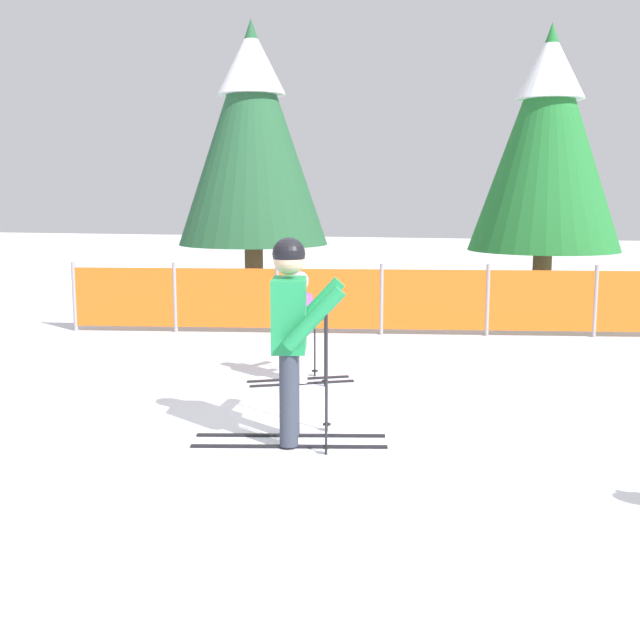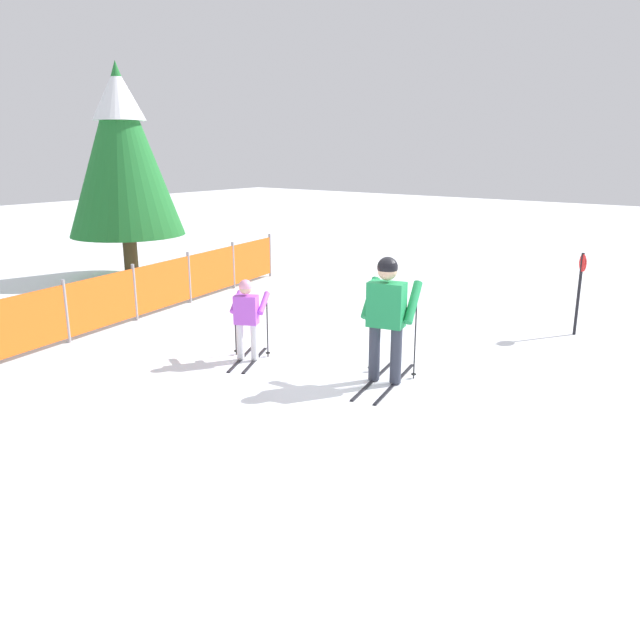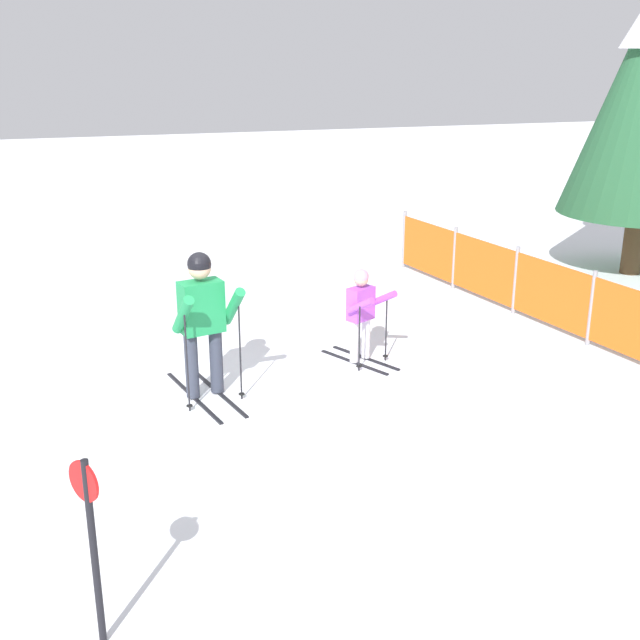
{
  "view_description": "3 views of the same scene",
  "coord_description": "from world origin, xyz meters",
  "views": [
    {
      "loc": [
        1.56,
        -6.29,
        2.04
      ],
      "look_at": [
        -0.09,
        0.59,
        0.91
      ],
      "focal_mm": 45.0,
      "sensor_mm": 36.0,
      "label": 1
    },
    {
      "loc": [
        -6.88,
        -4.18,
        3.02
      ],
      "look_at": [
        -0.36,
        0.78,
        0.75
      ],
      "focal_mm": 35.0,
      "sensor_mm": 36.0,
      "label": 2
    },
    {
      "loc": [
        8.28,
        -1.47,
        3.78
      ],
      "look_at": [
        -0.18,
        1.24,
        0.77
      ],
      "focal_mm": 45.0,
      "sensor_mm": 36.0,
      "label": 3
    }
  ],
  "objects": [
    {
      "name": "trail_marker",
      "position": [
        3.64,
        -1.52,
        0.85
      ],
      "size": [
        0.24,
        0.18,
        1.38
      ],
      "color": "black",
      "rests_on": "ground_plane"
    },
    {
      "name": "ground_plane",
      "position": [
        0.0,
        0.0,
        0.0
      ],
      "size": [
        60.0,
        60.0,
        0.0
      ],
      "primitive_type": "plane",
      "color": "white"
    },
    {
      "name": "conifer_far",
      "position": [
        2.09,
        8.33,
        3.01
      ],
      "size": [
        2.63,
        2.63,
        4.88
      ],
      "color": "#4C3823",
      "rests_on": "ground_plane"
    },
    {
      "name": "skier_adult",
      "position": [
        -0.14,
        -0.14,
        1.0
      ],
      "size": [
        1.63,
        0.8,
        1.69
      ],
      "rotation": [
        0.0,
        0.0,
        0.22
      ],
      "color": "black",
      "rests_on": "ground_plane"
    },
    {
      "name": "safety_fence",
      "position": [
        -0.24,
        5.05,
        0.52
      ],
      "size": [
        9.0,
        1.57,
        1.03
      ],
      "rotation": [
        0.0,
        0.0,
        0.17
      ],
      "color": "gray",
      "rests_on": "ground_plane"
    },
    {
      "name": "skier_child",
      "position": [
        -0.6,
        1.93,
        0.71
      ],
      "size": [
        1.13,
        0.77,
        1.21
      ],
      "rotation": [
        0.0,
        0.0,
        0.46
      ],
      "color": "black",
      "rests_on": "ground_plane"
    }
  ]
}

